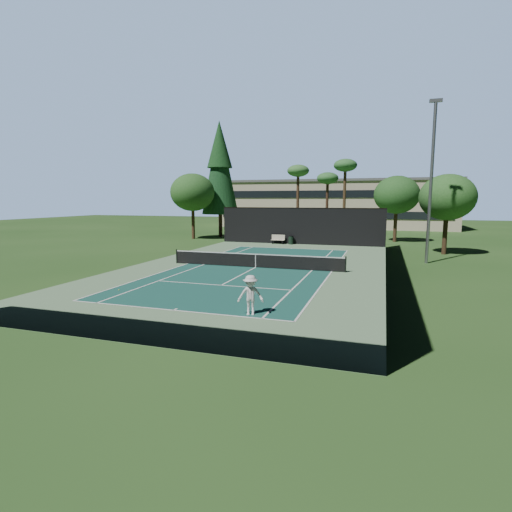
{
  "coord_description": "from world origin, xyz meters",
  "views": [
    {
      "loc": [
        8.75,
        -27.15,
        4.89
      ],
      "look_at": [
        1.0,
        -3.0,
        1.3
      ],
      "focal_mm": 28.0,
      "sensor_mm": 36.0,
      "label": 1
    }
  ],
  "objects": [
    {
      "name": "light_pole",
      "position": [
        12.0,
        6.0,
        6.46
      ],
      "size": [
        0.9,
        0.25,
        12.22
      ],
      "color": "#909398",
      "rests_on": "ground"
    },
    {
      "name": "campus_building",
      "position": [
        0.0,
        45.98,
        4.21
      ],
      "size": [
        40.5,
        12.5,
        8.3
      ],
      "color": "#C5B499",
      "rests_on": "ground"
    },
    {
      "name": "tennis_ball_d",
      "position": [
        -2.52,
        4.08,
        0.03
      ],
      "size": [
        0.07,
        0.07,
        0.07
      ],
      "primitive_type": "sphere",
      "color": "#C9D831",
      "rests_on": "ground"
    },
    {
      "name": "palm_b",
      "position": [
        1.5,
        26.0,
        7.36
      ],
      "size": [
        2.8,
        2.8,
        8.42
      ],
      "color": "#40271B",
      "rests_on": "ground"
    },
    {
      "name": "apron_slab",
      "position": [
        0.0,
        0.0,
        0.01
      ],
      "size": [
        18.0,
        32.0,
        0.01
      ],
      "primitive_type": "cube",
      "color": "#668D62",
      "rests_on": "ground"
    },
    {
      "name": "ground",
      "position": [
        0.0,
        0.0,
        0.0
      ],
      "size": [
        160.0,
        160.0,
        0.0
      ],
      "primitive_type": "plane",
      "color": "#274D1C",
      "rests_on": "ground"
    },
    {
      "name": "tennis_ball_c",
      "position": [
        0.26,
        4.52,
        0.03
      ],
      "size": [
        0.06,
        0.06,
        0.06
      ],
      "primitive_type": "sphere",
      "color": "#B5CB2E",
      "rests_on": "ground"
    },
    {
      "name": "court_surface",
      "position": [
        0.0,
        0.0,
        0.01
      ],
      "size": [
        10.97,
        23.77,
        0.01
      ],
      "primitive_type": "cube",
      "color": "#195146",
      "rests_on": "ground"
    },
    {
      "name": "palm_c",
      "position": [
        4.0,
        23.0,
        8.6
      ],
      "size": [
        2.8,
        2.8,
        9.77
      ],
      "color": "#4B3520",
      "rests_on": "ground"
    },
    {
      "name": "decid_tree_c",
      "position": [
        -14.0,
        18.0,
        5.76
      ],
      "size": [
        5.44,
        5.44,
        8.09
      ],
      "color": "#4C3220",
      "rests_on": "ground"
    },
    {
      "name": "fence",
      "position": [
        0.0,
        0.06,
        2.01
      ],
      "size": [
        18.04,
        32.05,
        4.03
      ],
      "color": "black",
      "rests_on": "ground"
    },
    {
      "name": "decid_tree_b",
      "position": [
        14.0,
        12.0,
        5.08
      ],
      "size": [
        4.8,
        4.8,
        7.14
      ],
      "color": "#422D1C",
      "rests_on": "ground"
    },
    {
      "name": "player",
      "position": [
        3.47,
        -11.46,
        0.86
      ],
      "size": [
        1.26,
        0.94,
        1.73
      ],
      "primitive_type": "imported",
      "rotation": [
        0.0,
        0.0,
        0.3
      ],
      "color": "white",
      "rests_on": "ground"
    },
    {
      "name": "palm_a",
      "position": [
        -2.0,
        24.0,
        8.19
      ],
      "size": [
        2.8,
        2.8,
        9.32
      ],
      "color": "#4C3120",
      "rests_on": "ground"
    },
    {
      "name": "tennis_ball_a",
      "position": [
        -4.81,
        -9.27,
        0.04
      ],
      "size": [
        0.07,
        0.07,
        0.07
      ],
      "primitive_type": "sphere",
      "color": "#CBDD32",
      "rests_on": "ground"
    },
    {
      "name": "park_bench",
      "position": [
        -2.4,
        15.61,
        0.55
      ],
      "size": [
        1.5,
        0.45,
        1.02
      ],
      "color": "beige",
      "rests_on": "ground"
    },
    {
      "name": "trash_bin",
      "position": [
        -0.94,
        15.61,
        0.48
      ],
      "size": [
        0.56,
        0.56,
        0.95
      ],
      "color": "black",
      "rests_on": "ground"
    },
    {
      "name": "pine_tree",
      "position": [
        -12.0,
        22.0,
        9.55
      ],
      "size": [
        4.8,
        4.8,
        15.0
      ],
      "color": "#442A1D",
      "rests_on": "ground"
    },
    {
      "name": "tennis_net",
      "position": [
        0.0,
        0.0,
        0.56
      ],
      "size": [
        12.9,
        0.1,
        1.1
      ],
      "color": "black",
      "rests_on": "ground"
    },
    {
      "name": "decid_tree_a",
      "position": [
        10.0,
        22.0,
        5.42
      ],
      "size": [
        5.12,
        5.12,
        7.62
      ],
      "color": "#462F1E",
      "rests_on": "ground"
    },
    {
      "name": "tennis_ball_b",
      "position": [
        -4.11,
        4.2,
        0.04
      ],
      "size": [
        0.08,
        0.08,
        0.08
      ],
      "primitive_type": "sphere",
      "color": "#B6CD2E",
      "rests_on": "ground"
    },
    {
      "name": "court_lines",
      "position": [
        0.0,
        0.0,
        0.02
      ],
      "size": [
        11.07,
        23.87,
        0.01
      ],
      "color": "white",
      "rests_on": "ground"
    }
  ]
}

